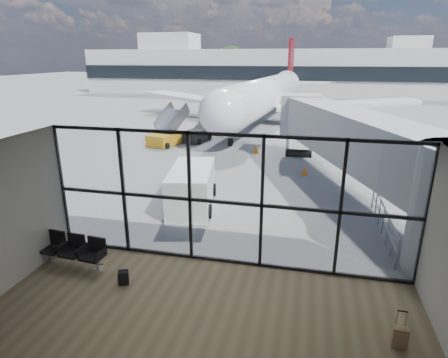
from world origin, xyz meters
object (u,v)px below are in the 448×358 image
at_px(service_van, 191,188).
at_px(belt_loader, 198,134).
at_px(backpack, 123,278).
at_px(suitcase, 400,337).
at_px(mobile_stairs, 167,137).
at_px(seating_row, 74,248).
at_px(airliner, 268,94).

relative_size(service_van, belt_loader, 1.16).
bearing_deg(backpack, suitcase, -30.46).
distance_m(suitcase, mobile_stairs, 23.73).
bearing_deg(service_van, seating_row, -121.91).
height_order(airliner, service_van, airliner).
bearing_deg(mobile_stairs, backpack, -56.61).
height_order(backpack, mobile_stairs, mobile_stairs).
bearing_deg(service_van, airliner, 78.70).
relative_size(service_van, mobile_stairs, 1.14).
bearing_deg(seating_row, backpack, -14.20).
distance_m(seating_row, mobile_stairs, 18.20).
relative_size(seating_row, suitcase, 2.45).
xyz_separation_m(suitcase, service_van, (-7.60, 7.46, 0.65)).
xyz_separation_m(suitcase, mobile_stairs, (-13.49, 19.52, 0.32)).
distance_m(seating_row, backpack, 2.32).
bearing_deg(seating_row, service_van, 73.36).
xyz_separation_m(seating_row, service_van, (2.29, 5.79, 0.36)).
bearing_deg(airliner, belt_loader, -103.82).
height_order(suitcase, belt_loader, belt_loader).
bearing_deg(backpack, airliner, 65.36).
relative_size(suitcase, mobile_stairs, 0.24).
distance_m(backpack, belt_loader, 20.73).
distance_m(suitcase, airliner, 34.54).
height_order(belt_loader, mobile_stairs, mobile_stairs).
xyz_separation_m(airliner, belt_loader, (-4.31, -12.38, -2.23)).
distance_m(belt_loader, mobile_stairs, 2.71).
relative_size(backpack, airliner, 0.01).
bearing_deg(seating_row, belt_loader, 99.51).
xyz_separation_m(backpack, mobile_stairs, (-5.76, 18.59, 0.39)).
height_order(airliner, mobile_stairs, airliner).
height_order(seating_row, suitcase, seating_row).
xyz_separation_m(seating_row, belt_loader, (-1.56, 19.64, -0.01)).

